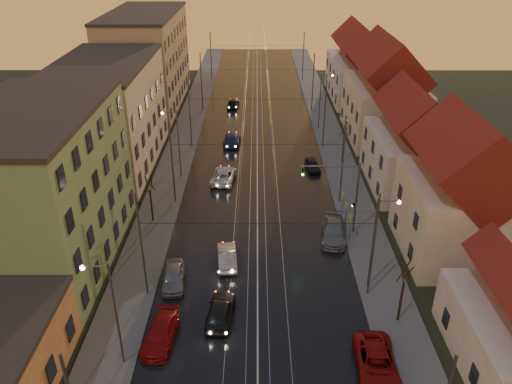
{
  "coord_description": "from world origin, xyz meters",
  "views": [
    {
      "loc": [
        -0.08,
        -21.83,
        25.25
      ],
      "look_at": [
        -0.14,
        20.7,
        2.92
      ],
      "focal_mm": 35.0,
      "sensor_mm": 36.0,
      "label": 1
    }
  ],
  "objects_px": {
    "street_lamp_3": "(322,95)",
    "parked_right_2": "(313,165)",
    "street_lamp_0": "(110,305)",
    "parked_right_0": "(377,364)",
    "traffic_light_mast": "(346,190)",
    "driving_car_3": "(232,139)",
    "street_lamp_2": "(176,137)",
    "street_lamp_1": "(378,235)",
    "driving_car_2": "(224,175)",
    "driving_car_4": "(233,103)",
    "parked_left_3": "(173,276)",
    "driving_car_1": "(227,256)",
    "parked_right_1": "(334,231)",
    "driving_car_0": "(220,311)",
    "parked_left_2": "(160,334)"
  },
  "relations": [
    {
      "from": "street_lamp_3",
      "to": "parked_right_2",
      "type": "relative_size",
      "value": 2.2
    },
    {
      "from": "traffic_light_mast",
      "to": "parked_right_0",
      "type": "bearing_deg",
      "value": -91.35
    },
    {
      "from": "traffic_light_mast",
      "to": "driving_car_3",
      "type": "relative_size",
      "value": 1.41
    },
    {
      "from": "driving_car_0",
      "to": "driving_car_1",
      "type": "bearing_deg",
      "value": -85.37
    },
    {
      "from": "driving_car_3",
      "to": "driving_car_4",
      "type": "bearing_deg",
      "value": -84.7
    },
    {
      "from": "street_lamp_0",
      "to": "parked_right_1",
      "type": "bearing_deg",
      "value": 43.08
    },
    {
      "from": "street_lamp_1",
      "to": "traffic_light_mast",
      "type": "relative_size",
      "value": 1.11
    },
    {
      "from": "driving_car_3",
      "to": "parked_left_3",
      "type": "distance_m",
      "value": 29.9
    },
    {
      "from": "traffic_light_mast",
      "to": "driving_car_1",
      "type": "bearing_deg",
      "value": -155.25
    },
    {
      "from": "driving_car_2",
      "to": "driving_car_4",
      "type": "relative_size",
      "value": 1.23
    },
    {
      "from": "parked_right_1",
      "to": "parked_right_0",
      "type": "bearing_deg",
      "value": -80.27
    },
    {
      "from": "street_lamp_2",
      "to": "traffic_light_mast",
      "type": "height_order",
      "value": "street_lamp_2"
    },
    {
      "from": "street_lamp_0",
      "to": "parked_right_1",
      "type": "xyz_separation_m",
      "value": [
        16.14,
        15.1,
        -4.13
      ]
    },
    {
      "from": "driving_car_3",
      "to": "parked_right_1",
      "type": "bearing_deg",
      "value": 117.77
    },
    {
      "from": "driving_car_1",
      "to": "driving_car_3",
      "type": "relative_size",
      "value": 0.85
    },
    {
      "from": "traffic_light_mast",
      "to": "parked_left_3",
      "type": "bearing_deg",
      "value": -152.46
    },
    {
      "from": "street_lamp_2",
      "to": "driving_car_4",
      "type": "relative_size",
      "value": 1.92
    },
    {
      "from": "street_lamp_0",
      "to": "traffic_light_mast",
      "type": "height_order",
      "value": "street_lamp_0"
    },
    {
      "from": "parked_right_0",
      "to": "parked_right_2",
      "type": "distance_m",
      "value": 30.7
    },
    {
      "from": "driving_car_3",
      "to": "street_lamp_0",
      "type": "bearing_deg",
      "value": 84.78
    },
    {
      "from": "driving_car_3",
      "to": "driving_car_4",
      "type": "relative_size",
      "value": 1.22
    },
    {
      "from": "street_lamp_0",
      "to": "parked_left_2",
      "type": "height_order",
      "value": "street_lamp_0"
    },
    {
      "from": "driving_car_2",
      "to": "parked_left_3",
      "type": "distance_m",
      "value": 18.89
    },
    {
      "from": "driving_car_3",
      "to": "parked_left_3",
      "type": "relative_size",
      "value": 1.19
    },
    {
      "from": "traffic_light_mast",
      "to": "driving_car_2",
      "type": "bearing_deg",
      "value": 137.11
    },
    {
      "from": "street_lamp_2",
      "to": "driving_car_3",
      "type": "height_order",
      "value": "street_lamp_2"
    },
    {
      "from": "driving_car_0",
      "to": "parked_left_2",
      "type": "bearing_deg",
      "value": 35.26
    },
    {
      "from": "traffic_light_mast",
      "to": "driving_car_4",
      "type": "height_order",
      "value": "traffic_light_mast"
    },
    {
      "from": "driving_car_1",
      "to": "driving_car_4",
      "type": "height_order",
      "value": "driving_car_1"
    },
    {
      "from": "parked_left_3",
      "to": "street_lamp_2",
      "type": "bearing_deg",
      "value": 90.81
    },
    {
      "from": "driving_car_2",
      "to": "parked_right_1",
      "type": "bearing_deg",
      "value": 138.69
    },
    {
      "from": "street_lamp_2",
      "to": "street_lamp_1",
      "type": "bearing_deg",
      "value": -47.68
    },
    {
      "from": "street_lamp_3",
      "to": "driving_car_0",
      "type": "height_order",
      "value": "street_lamp_3"
    },
    {
      "from": "street_lamp_0",
      "to": "parked_right_0",
      "type": "height_order",
      "value": "street_lamp_0"
    },
    {
      "from": "street_lamp_2",
      "to": "street_lamp_3",
      "type": "xyz_separation_m",
      "value": [
        18.21,
        16.0,
        0.0
      ]
    },
    {
      "from": "street_lamp_3",
      "to": "driving_car_3",
      "type": "height_order",
      "value": "street_lamp_3"
    },
    {
      "from": "traffic_light_mast",
      "to": "driving_car_4",
      "type": "xyz_separation_m",
      "value": [
        -11.87,
        37.67,
        -3.89
      ]
    },
    {
      "from": "driving_car_2",
      "to": "parked_left_2",
      "type": "relative_size",
      "value": 1.1
    },
    {
      "from": "street_lamp_1",
      "to": "street_lamp_2",
      "type": "bearing_deg",
      "value": 132.32
    },
    {
      "from": "street_lamp_2",
      "to": "parked_right_2",
      "type": "relative_size",
      "value": 2.2
    },
    {
      "from": "street_lamp_2",
      "to": "driving_car_1",
      "type": "height_order",
      "value": "street_lamp_2"
    },
    {
      "from": "driving_car_3",
      "to": "parked_left_3",
      "type": "height_order",
      "value": "driving_car_3"
    },
    {
      "from": "driving_car_0",
      "to": "parked_right_2",
      "type": "bearing_deg",
      "value": -104.13
    },
    {
      "from": "driving_car_4",
      "to": "parked_right_2",
      "type": "bearing_deg",
      "value": 119.41
    },
    {
      "from": "driving_car_3",
      "to": "driving_car_0",
      "type": "bearing_deg",
      "value": 94.45
    },
    {
      "from": "street_lamp_2",
      "to": "street_lamp_3",
      "type": "bearing_deg",
      "value": 41.31
    },
    {
      "from": "driving_car_0",
      "to": "parked_right_0",
      "type": "distance_m",
      "value": 11.47
    },
    {
      "from": "street_lamp_1",
      "to": "driving_car_0",
      "type": "bearing_deg",
      "value": -162.35
    },
    {
      "from": "driving_car_3",
      "to": "driving_car_4",
      "type": "height_order",
      "value": "driving_car_3"
    },
    {
      "from": "driving_car_3",
      "to": "parked_right_2",
      "type": "bearing_deg",
      "value": 144.12
    }
  ]
}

